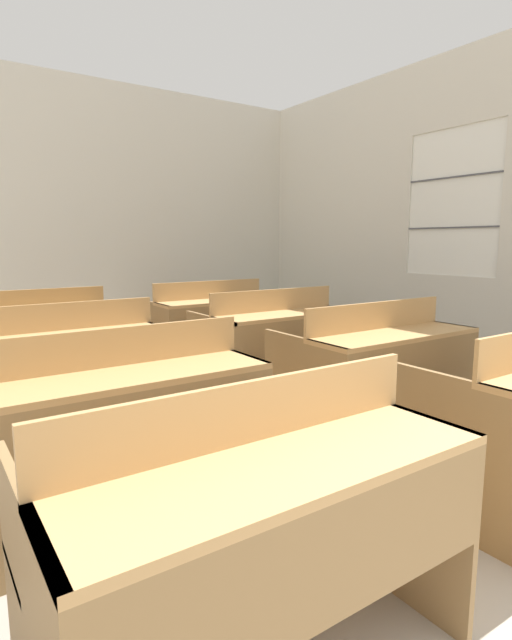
% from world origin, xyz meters
% --- Properties ---
extents(wall_back, '(5.74, 0.06, 3.20)m').
position_xyz_m(wall_back, '(0.00, 6.64, 1.60)').
color(wall_back, beige).
rests_on(wall_back, ground_plane).
extents(wall_right_with_window, '(0.06, 6.61, 3.20)m').
position_xyz_m(wall_right_with_window, '(2.84, 3.28, 1.59)').
color(wall_right_with_window, beige).
rests_on(wall_right_with_window, ground_plane).
extents(bench_front_left, '(1.28, 0.80, 0.92)m').
position_xyz_m(bench_front_left, '(-0.95, 1.73, 0.49)').
color(bench_front_left, olive).
rests_on(bench_front_left, ground_plane).
extents(bench_second_left, '(1.28, 0.80, 0.92)m').
position_xyz_m(bench_second_left, '(-0.95, 2.87, 0.49)').
color(bench_second_left, olive).
rests_on(bench_second_left, ground_plane).
extents(bench_second_right, '(1.28, 0.80, 0.92)m').
position_xyz_m(bench_second_right, '(0.85, 2.88, 0.49)').
color(bench_second_right, olive).
rests_on(bench_second_right, ground_plane).
extents(bench_third_left, '(1.28, 0.80, 0.92)m').
position_xyz_m(bench_third_left, '(-0.95, 4.05, 0.49)').
color(bench_third_left, olive).
rests_on(bench_third_left, ground_plane).
extents(bench_third_right, '(1.28, 0.80, 0.92)m').
position_xyz_m(bench_third_right, '(0.82, 4.03, 0.49)').
color(bench_third_right, olive).
rests_on(bench_third_right, ground_plane).
extents(bench_back_left, '(1.28, 0.80, 0.92)m').
position_xyz_m(bench_back_left, '(-0.94, 5.21, 0.49)').
color(bench_back_left, olive).
rests_on(bench_back_left, ground_plane).
extents(bench_back_right, '(1.28, 0.80, 0.92)m').
position_xyz_m(bench_back_right, '(0.83, 5.19, 0.49)').
color(bench_back_right, olive).
rests_on(bench_back_right, ground_plane).
extents(wastepaper_bin, '(0.29, 0.29, 0.32)m').
position_xyz_m(wastepaper_bin, '(2.44, 5.93, 0.16)').
color(wastepaper_bin, '#1E6B33').
rests_on(wastepaper_bin, ground_plane).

